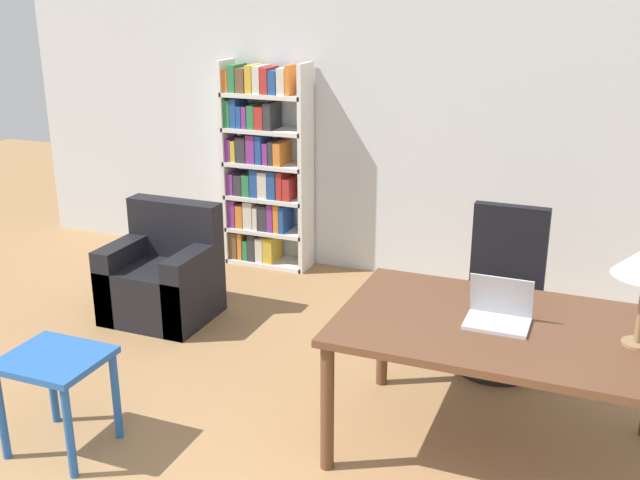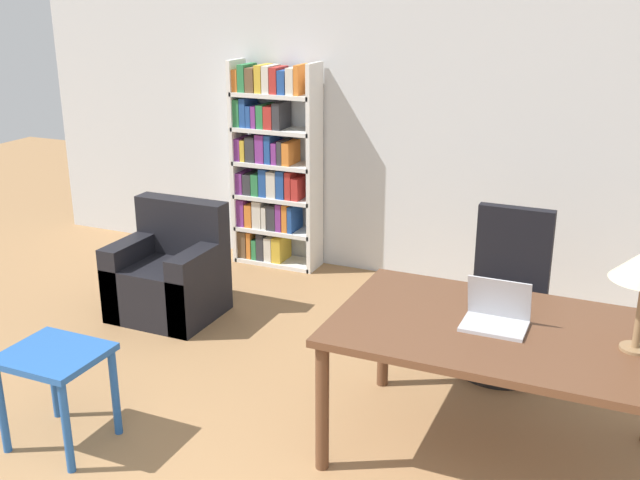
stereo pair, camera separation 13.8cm
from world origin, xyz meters
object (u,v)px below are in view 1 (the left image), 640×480
at_px(laptop, 499,313).
at_px(side_table_blue, 56,374).
at_px(bookshelf, 262,168).
at_px(office_chair, 502,298).
at_px(desk, 501,339).
at_px(armchair, 163,279).

bearing_deg(laptop, side_table_blue, -158.53).
relative_size(side_table_blue, bookshelf, 0.31).
distance_m(office_chair, side_table_blue, 2.74).
bearing_deg(laptop, office_chair, 96.40).
xyz_separation_m(office_chair, bookshelf, (-2.26, 1.11, 0.42)).
xyz_separation_m(desk, bookshelf, (-2.40, 2.14, 0.21)).
xyz_separation_m(laptop, office_chair, (-0.12, 1.03, -0.35)).
xyz_separation_m(laptop, bookshelf, (-2.37, 2.14, 0.07)).
xyz_separation_m(laptop, armchair, (-2.56, 0.83, -0.50)).
xyz_separation_m(side_table_blue, armchair, (-0.44, 1.66, -0.15)).
xyz_separation_m(desk, office_chair, (-0.14, 1.04, -0.21)).
bearing_deg(office_chair, laptop, -83.60).
xyz_separation_m(desk, laptop, (-0.02, 0.01, 0.13)).
relative_size(desk, office_chair, 1.59).
height_order(laptop, side_table_blue, laptop).
bearing_deg(laptop, desk, -12.90).
height_order(desk, side_table_blue, desk).
relative_size(office_chair, bookshelf, 0.58).
relative_size(desk, laptop, 5.21).
distance_m(side_table_blue, bookshelf, 3.01).
bearing_deg(armchair, desk, -17.80).
relative_size(laptop, armchair, 0.37).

